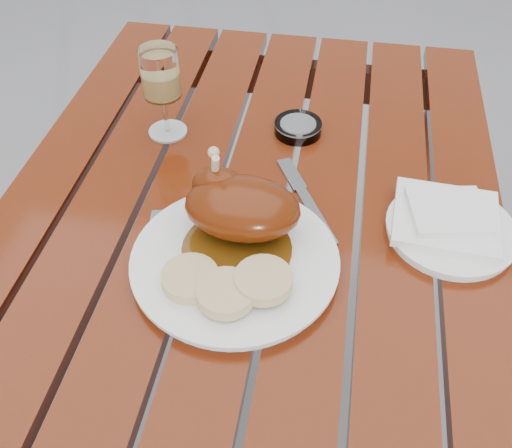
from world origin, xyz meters
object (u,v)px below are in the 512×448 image
(wine_glass, at_px, (163,93))
(dinner_plate, at_px, (235,262))
(table, at_px, (249,346))
(side_plate, at_px, (451,230))
(ashtray, at_px, (298,128))

(wine_glass, bearing_deg, dinner_plate, -57.85)
(wine_glass, bearing_deg, table, -46.29)
(side_plate, height_order, ashtray, ashtray)
(side_plate, bearing_deg, dinner_plate, -158.90)
(wine_glass, bearing_deg, side_plate, -19.61)
(table, xyz_separation_m, dinner_plate, (0.00, -0.10, 0.38))
(dinner_plate, height_order, side_plate, dinner_plate)
(side_plate, xyz_separation_m, ashtray, (-0.26, 0.22, 0.00))
(dinner_plate, xyz_separation_m, wine_glass, (-0.19, 0.30, 0.07))
(wine_glass, xyz_separation_m, side_plate, (0.49, -0.18, -0.07))
(wine_glass, distance_m, side_plate, 0.53)
(wine_glass, bearing_deg, ashtray, 9.76)
(ashtray, bearing_deg, table, -102.88)
(dinner_plate, height_order, wine_glass, wine_glass)
(table, distance_m, wine_glass, 0.53)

